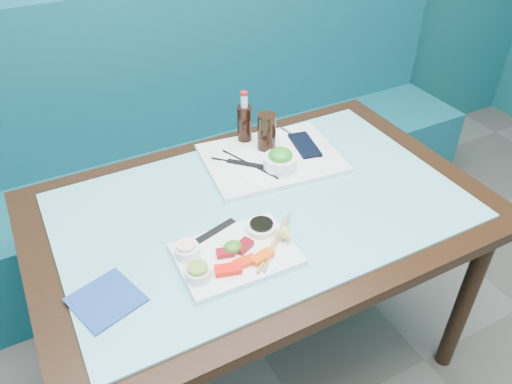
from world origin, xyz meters
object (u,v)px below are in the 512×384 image
dining_table (262,227)px  serving_tray (272,158)px  seaweed_bowl (280,162)px  booth_bench (177,169)px  cola_glass (267,132)px  blue_napkin (106,300)px  cola_bottle_body (245,126)px  sashimi_plate (236,255)px

dining_table → serving_tray: serving_tray is taller
serving_tray → seaweed_bowl: seaweed_bowl is taller
booth_bench → cola_glass: size_ratio=22.52×
serving_tray → blue_napkin: 0.76m
cola_glass → cola_bottle_body: 0.10m
sashimi_plate → serving_tray: size_ratio=0.70×
dining_table → cola_bottle_body: 0.40m
booth_bench → dining_table: (0.00, -0.84, 0.29)m
sashimi_plate → blue_napkin: sashimi_plate is taller
dining_table → seaweed_bowl: 0.23m
serving_tray → booth_bench: bearing=109.4°
dining_table → cola_bottle_body: bearing=71.4°
seaweed_bowl → blue_napkin: bearing=-157.1°
seaweed_bowl → sashimi_plate: bearing=-136.4°
blue_napkin → booth_bench: bearing=62.2°
sashimi_plate → booth_bench: bearing=82.1°
dining_table → cola_glass: cola_glass is taller
serving_tray → blue_napkin: serving_tray is taller
serving_tray → sashimi_plate: bearing=-124.2°
blue_napkin → cola_bottle_body: bearing=37.9°
dining_table → cola_glass: bearing=58.4°
blue_napkin → serving_tray: bearing=27.8°
dining_table → serving_tray: bearing=53.7°
seaweed_bowl → booth_bench: bearing=100.8°
sashimi_plate → cola_glass: cola_glass is taller
sashimi_plate → blue_napkin: (-0.35, 0.01, -0.01)m
sashimi_plate → blue_napkin: 0.35m
seaweed_bowl → cola_glass: bearing=81.3°
blue_napkin → dining_table: bearing=16.4°
sashimi_plate → cola_bottle_body: bearing=62.5°
cola_bottle_body → serving_tray: bearing=-78.0°
cola_glass → cola_bottle_body: bearing=114.4°
dining_table → cola_bottle_body: size_ratio=9.49×
cola_glass → blue_napkin: 0.80m
sashimi_plate → dining_table: bearing=46.2°
cola_bottle_body → cola_glass: bearing=-65.6°
booth_bench → cola_glass: bearing=-75.0°
sashimi_plate → cola_glass: (0.33, 0.42, 0.08)m
seaweed_bowl → cola_bottle_body: size_ratio=0.76×
booth_bench → cola_bottle_body: bearing=-76.8°
seaweed_bowl → cola_bottle_body: bearing=95.4°
cola_bottle_body → seaweed_bowl: bearing=-84.6°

